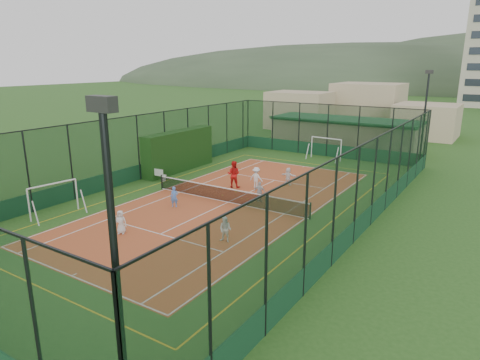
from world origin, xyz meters
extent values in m
plane|color=#28531C|center=(0.00, 0.00, 0.00)|extent=(300.00, 300.00, 0.00)
cube|color=#BA5129|center=(0.00, 0.00, 0.01)|extent=(11.17, 23.97, 0.01)
cube|color=black|center=(-8.30, 4.89, 1.68)|extent=(1.15, 7.69, 3.36)
imported|color=white|center=(-1.82, -7.43, 0.65)|extent=(0.75, 0.66, 1.28)
imported|color=#5084E4|center=(-2.35, -2.56, 0.66)|extent=(0.57, 0.50, 1.30)
imported|color=white|center=(3.49, -5.34, 0.68)|extent=(0.72, 0.60, 1.34)
imported|color=white|center=(-0.14, 3.84, 0.79)|extent=(1.02, 0.61, 1.55)
imported|color=silver|center=(1.69, 1.20, 0.69)|extent=(0.84, 0.45, 1.36)
imported|color=white|center=(1.43, 5.85, 0.67)|extent=(1.22, 0.39, 1.32)
imported|color=red|center=(-1.62, 3.11, 1.00)|extent=(1.13, 0.99, 1.97)
sphere|color=#CCE033|center=(-0.84, 2.15, 0.04)|extent=(0.07, 0.07, 0.07)
sphere|color=#CCE033|center=(-1.12, 0.99, 0.04)|extent=(0.07, 0.07, 0.07)
sphere|color=#CCE033|center=(0.43, 1.03, 0.04)|extent=(0.07, 0.07, 0.07)
sphere|color=#CCE033|center=(-0.72, 2.11, 0.04)|extent=(0.07, 0.07, 0.07)
sphere|color=#CCE033|center=(0.72, 1.23, 0.04)|extent=(0.07, 0.07, 0.07)
sphere|color=#CCE033|center=(3.09, 1.27, 0.04)|extent=(0.07, 0.07, 0.07)
sphere|color=#CCE033|center=(2.58, 1.70, 0.04)|extent=(0.07, 0.07, 0.07)
camera|label=1|loc=(15.03, -21.89, 8.84)|focal=32.00mm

